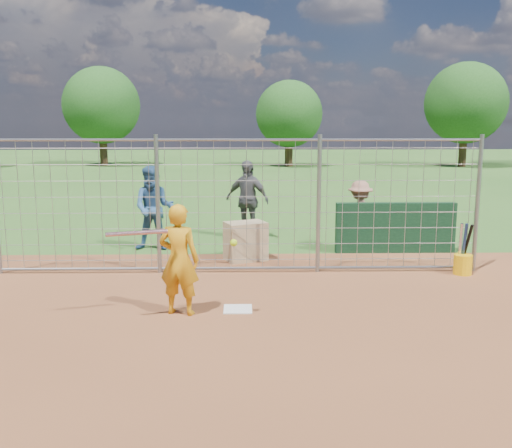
{
  "coord_description": "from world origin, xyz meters",
  "views": [
    {
      "loc": [
        0.09,
        -8.52,
        2.83
      ],
      "look_at": [
        0.3,
        0.8,
        1.15
      ],
      "focal_mm": 40.0,
      "sensor_mm": 36.0,
      "label": 1
    }
  ],
  "objects_px": {
    "batter": "(179,260)",
    "bucket_with_bats": "(463,262)",
    "bystander_c": "(360,216)",
    "equipment_bin": "(246,241)",
    "bystander_b": "(247,200)",
    "bystander_a": "(154,208)"
  },
  "relations": [
    {
      "from": "bystander_b",
      "to": "equipment_bin",
      "type": "distance_m",
      "value": 2.31
    },
    {
      "from": "bystander_a",
      "to": "bystander_b",
      "type": "bearing_deg",
      "value": 32.4
    },
    {
      "from": "batter",
      "to": "equipment_bin",
      "type": "height_order",
      "value": "batter"
    },
    {
      "from": "batter",
      "to": "bucket_with_bats",
      "type": "height_order",
      "value": "batter"
    },
    {
      "from": "batter",
      "to": "bystander_b",
      "type": "xyz_separation_m",
      "value": [
        1.04,
        5.56,
        0.13
      ]
    },
    {
      "from": "bucket_with_bats",
      "to": "batter",
      "type": "bearing_deg",
      "value": -157.28
    },
    {
      "from": "batter",
      "to": "bystander_b",
      "type": "height_order",
      "value": "bystander_b"
    },
    {
      "from": "equipment_bin",
      "to": "bystander_c",
      "type": "bearing_deg",
      "value": -1.64
    },
    {
      "from": "batter",
      "to": "bucket_with_bats",
      "type": "relative_size",
      "value": 1.7
    },
    {
      "from": "bystander_a",
      "to": "bucket_with_bats",
      "type": "bearing_deg",
      "value": -17.98
    },
    {
      "from": "bystander_c",
      "to": "bystander_b",
      "type": "bearing_deg",
      "value": -40.32
    },
    {
      "from": "bystander_c",
      "to": "equipment_bin",
      "type": "relative_size",
      "value": 1.93
    },
    {
      "from": "bystander_a",
      "to": "bucket_with_bats",
      "type": "xyz_separation_m",
      "value": [
        6.09,
        -2.23,
        -0.69
      ]
    },
    {
      "from": "batter",
      "to": "equipment_bin",
      "type": "xyz_separation_m",
      "value": [
        0.99,
        3.32,
        -0.43
      ]
    },
    {
      "from": "bystander_a",
      "to": "bystander_c",
      "type": "distance_m",
      "value": 4.56
    },
    {
      "from": "batter",
      "to": "bystander_c",
      "type": "xyz_separation_m",
      "value": [
        3.53,
        4.25,
        -0.06
      ]
    },
    {
      "from": "bystander_c",
      "to": "equipment_bin",
      "type": "xyz_separation_m",
      "value": [
        -2.54,
        -0.93,
        -0.37
      ]
    },
    {
      "from": "batter",
      "to": "bystander_a",
      "type": "height_order",
      "value": "bystander_a"
    },
    {
      "from": "bystander_a",
      "to": "batter",
      "type": "bearing_deg",
      "value": -74.49
    },
    {
      "from": "equipment_bin",
      "to": "batter",
      "type": "bearing_deg",
      "value": -128.49
    },
    {
      "from": "bystander_a",
      "to": "bucket_with_bats",
      "type": "distance_m",
      "value": 6.52
    },
    {
      "from": "batter",
      "to": "bystander_a",
      "type": "xyz_separation_m",
      "value": [
        -1.03,
        4.35,
        0.11
      ]
    }
  ]
}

